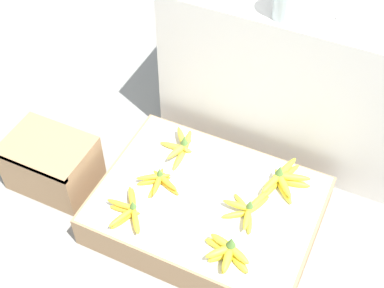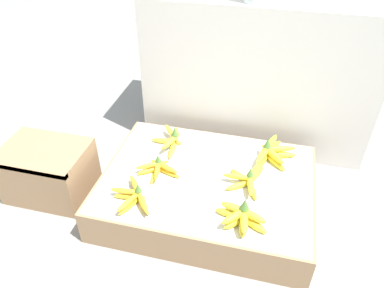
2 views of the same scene
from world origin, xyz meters
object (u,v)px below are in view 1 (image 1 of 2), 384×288
object	(u,v)px
wooden_crate	(52,163)
banana_bunch_middle_left	(159,181)
banana_bunch_front_midleft	(227,253)
banana_bunch_middle_midleft	(247,209)
banana_bunch_back_midleft	(283,180)
foam_tray_white	(379,16)
banana_bunch_back_left	(181,146)
banana_bunch_front_left	(129,211)

from	to	relation	value
wooden_crate	banana_bunch_middle_left	world-z (taller)	wooden_crate
banana_bunch_front_midleft	banana_bunch_middle_midleft	world-z (taller)	banana_bunch_front_midleft
banana_bunch_middle_midleft	banana_bunch_back_midleft	size ratio (longest dim) A/B	0.91
foam_tray_white	banana_bunch_back_left	bearing A→B (deg)	-144.25
banana_bunch_middle_midleft	foam_tray_white	bearing A→B (deg)	69.56
wooden_crate	foam_tray_white	distance (m)	1.57
banana_bunch_back_midleft	banana_bunch_middle_left	bearing A→B (deg)	-154.43
banana_bunch_middle_left	banana_bunch_back_left	world-z (taller)	banana_bunch_back_left
banana_bunch_back_midleft	banana_bunch_middle_midleft	bearing A→B (deg)	-112.34
banana_bunch_front_left	banana_bunch_front_midleft	xyz separation A→B (m)	(0.45, -0.01, 0.01)
wooden_crate	banana_bunch_middle_left	distance (m)	0.54
banana_bunch_front_left	foam_tray_white	xyz separation A→B (m)	(0.69, 0.89, 0.61)
banana_bunch_front_midleft	banana_bunch_back_midleft	bearing A→B (deg)	79.64
banana_bunch_back_left	banana_bunch_front_left	bearing A→B (deg)	-95.49
banana_bunch_front_left	banana_bunch_middle_left	size ratio (longest dim) A/B	1.13
banana_bunch_middle_left	banana_bunch_back_midleft	size ratio (longest dim) A/B	0.84
wooden_crate	banana_bunch_front_left	world-z (taller)	same
banana_bunch_front_midleft	banana_bunch_back_midleft	world-z (taller)	banana_bunch_front_midleft
banana_bunch_front_left	banana_bunch_middle_midleft	size ratio (longest dim) A/B	1.05
banana_bunch_middle_midleft	banana_bunch_back_left	world-z (taller)	banana_bunch_back_left
banana_bunch_front_left	banana_bunch_back_left	world-z (taller)	banana_bunch_back_left
banana_bunch_middle_midleft	foam_tray_white	xyz separation A→B (m)	(0.25, 0.67, 0.61)
banana_bunch_middle_left	banana_bunch_front_midleft	bearing A→B (deg)	-27.01
banana_bunch_front_left	banana_bunch_middle_left	xyz separation A→B (m)	(0.04, 0.19, 0.00)
wooden_crate	banana_bunch_front_midleft	xyz separation A→B (m)	(0.94, -0.13, 0.08)
banana_bunch_front_left	banana_bunch_back_midleft	size ratio (longest dim) A/B	0.95
wooden_crate	banana_bunch_front_midleft	bearing A→B (deg)	-8.12
banana_bunch_middle_midleft	banana_bunch_back_midleft	world-z (taller)	banana_bunch_back_midleft
banana_bunch_front_midleft	wooden_crate	bearing A→B (deg)	171.88
wooden_crate	banana_bunch_back_left	bearing A→B (deg)	29.19
banana_bunch_front_left	foam_tray_white	world-z (taller)	foam_tray_white
banana_bunch_middle_left	foam_tray_white	distance (m)	1.13
banana_bunch_front_left	banana_bunch_back_midleft	world-z (taller)	banana_bunch_back_midleft
banana_bunch_back_midleft	banana_bunch_front_left	bearing A→B (deg)	-141.03
banana_bunch_middle_midleft	foam_tray_white	distance (m)	0.94
banana_bunch_front_left	banana_bunch_back_midleft	xyz separation A→B (m)	(0.53, 0.43, 0.01)
banana_bunch_middle_left	banana_bunch_back_left	distance (m)	0.22
banana_bunch_back_left	banana_bunch_back_midleft	world-z (taller)	banana_bunch_back_midleft
banana_bunch_front_midleft	banana_bunch_back_left	world-z (taller)	banana_bunch_front_midleft
banana_bunch_middle_left	banana_bunch_middle_midleft	size ratio (longest dim) A/B	0.93
banana_bunch_front_left	banana_bunch_back_midleft	bearing A→B (deg)	38.97
banana_bunch_front_midleft	banana_bunch_back_midleft	size ratio (longest dim) A/B	0.88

